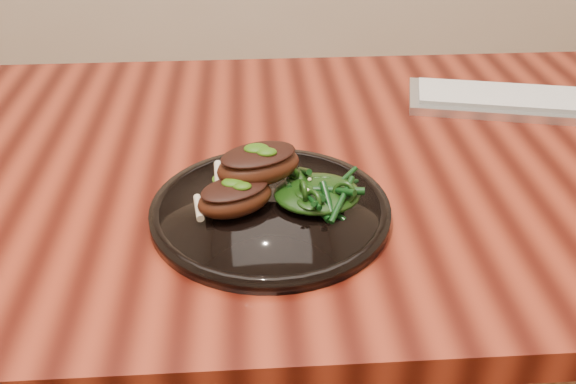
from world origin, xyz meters
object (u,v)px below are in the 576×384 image
Objects in this scene: greens_heap at (317,189)px; keyboard at (540,102)px; lamb_chop_front at (235,196)px; plate at (270,210)px; desk at (276,204)px.

keyboard is at bearing 35.48° from greens_heap.
lamb_chop_front is 0.25× the size of keyboard.
lamb_chop_front is at bearing -148.97° from keyboard.
greens_heap is at bearing -144.52° from keyboard.
lamb_chop_front is (-0.04, -0.01, 0.03)m from plate.
plate is (-0.01, -0.15, 0.09)m from desk.
plate reaches higher than desk.
desk is at bearing 84.85° from plate.
keyboard is at bearing 17.40° from desk.
desk is 0.21m from lamb_chop_front.
lamb_chop_front reaches higher than desk.
lamb_chop_front is (-0.06, -0.16, 0.12)m from desk.
lamb_chop_front is at bearing -171.03° from greens_heap.
desk is 14.16× the size of lamb_chop_front.
lamb_chop_front is at bearing -109.14° from desk.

